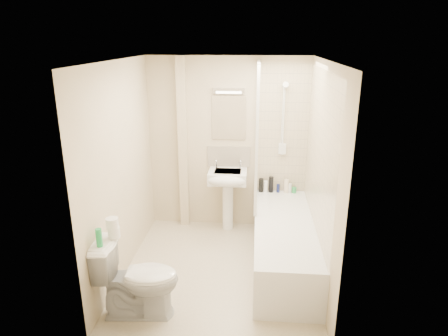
{
  "coord_description": "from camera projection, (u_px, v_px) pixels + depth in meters",
  "views": [
    {
      "loc": [
        0.39,
        -4.1,
        2.62
      ],
      "look_at": [
        0.03,
        0.2,
        1.2
      ],
      "focal_mm": 32.0,
      "sensor_mm": 36.0,
      "label": 1
    }
  ],
  "objects": [
    {
      "name": "bottle_white_a",
      "position": [
        266.0,
        186.0,
        5.59
      ],
      "size": [
        0.06,
        0.06,
        0.16
      ],
      "primitive_type": "cylinder",
      "color": "white",
      "rests_on": "bathtub"
    },
    {
      "name": "mirror",
      "position": [
        229.0,
        118.0,
        5.41
      ],
      "size": [
        0.46,
        0.01,
        0.6
      ],
      "primitive_type": "cube",
      "color": "white",
      "rests_on": "wall_back"
    },
    {
      "name": "toilet_roll_upper",
      "position": [
        112.0,
        223.0,
        3.77
      ],
      "size": [
        0.12,
        0.12,
        0.1
      ],
      "primitive_type": "cylinder",
      "color": "white",
      "rests_on": "toilet_roll_lower"
    },
    {
      "name": "bathtub",
      "position": [
        284.0,
        243.0,
        4.76
      ],
      "size": [
        0.7,
        2.1,
        0.55
      ],
      "color": "white",
      "rests_on": "ground"
    },
    {
      "name": "splashback",
      "position": [
        229.0,
        157.0,
        5.59
      ],
      "size": [
        0.6,
        0.02,
        0.3
      ],
      "primitive_type": "cube",
      "color": "beige",
      "rests_on": "wall_back"
    },
    {
      "name": "shower_screen",
      "position": [
        257.0,
        135.0,
        5.01
      ],
      "size": [
        0.04,
        0.92,
        1.8
      ],
      "color": "white",
      "rests_on": "bathtub"
    },
    {
      "name": "bottle_green",
      "position": [
        294.0,
        190.0,
        5.58
      ],
      "size": [
        0.06,
        0.06,
        0.08
      ],
      "primitive_type": "cylinder",
      "color": "green",
      "rests_on": "bathtub"
    },
    {
      "name": "tile_back",
      "position": [
        283.0,
        130.0,
        5.4
      ],
      "size": [
        0.7,
        0.01,
        1.75
      ],
      "primitive_type": "cube",
      "color": "beige",
      "rests_on": "wall_back"
    },
    {
      "name": "pedestal_sink",
      "position": [
        228.0,
        184.0,
        5.47
      ],
      "size": [
        0.52,
        0.48,
        1.0
      ],
      "color": "white",
      "rests_on": "ground"
    },
    {
      "name": "floor",
      "position": [
        220.0,
        269.0,
        4.73
      ],
      "size": [
        2.5,
        2.5,
        0.0
      ],
      "primitive_type": "plane",
      "color": "beige",
      "rests_on": "ground"
    },
    {
      "name": "toilet_roll_lower",
      "position": [
        114.0,
        232.0,
        3.8
      ],
      "size": [
        0.12,
        0.12,
        0.11
      ],
      "primitive_type": "cylinder",
      "color": "white",
      "rests_on": "toilet"
    },
    {
      "name": "tile_right",
      "position": [
        319.0,
        152.0,
        4.38
      ],
      "size": [
        0.01,
        2.1,
        1.75
      ],
      "primitive_type": "cube",
      "color": "beige",
      "rests_on": "wall_right"
    },
    {
      "name": "bottle_black_b",
      "position": [
        271.0,
        184.0,
        5.58
      ],
      "size": [
        0.06,
        0.06,
        0.22
      ],
      "primitive_type": "cylinder",
      "color": "black",
      "rests_on": "bathtub"
    },
    {
      "name": "wall_back",
      "position": [
        228.0,
        145.0,
        5.54
      ],
      "size": [
        2.2,
        0.02,
        2.4
      ],
      "primitive_type": "cube",
      "color": "beige",
      "rests_on": "ground"
    },
    {
      "name": "wall_left",
      "position": [
        121.0,
        171.0,
        4.45
      ],
      "size": [
        0.02,
        2.5,
        2.4
      ],
      "primitive_type": "cube",
      "color": "beige",
      "rests_on": "ground"
    },
    {
      "name": "green_bottle",
      "position": [
        99.0,
        238.0,
        3.63
      ],
      "size": [
        0.06,
        0.06,
        0.18
      ],
      "primitive_type": "cylinder",
      "color": "green",
      "rests_on": "toilet"
    },
    {
      "name": "bottle_white_b",
      "position": [
        290.0,
        188.0,
        5.57
      ],
      "size": [
        0.05,
        0.05,
        0.13
      ],
      "primitive_type": "cylinder",
      "color": "silver",
      "rests_on": "bathtub"
    },
    {
      "name": "bottle_cream",
      "position": [
        286.0,
        186.0,
        5.57
      ],
      "size": [
        0.07,
        0.07,
        0.19
      ],
      "primitive_type": "cylinder",
      "color": "#FBE8C2",
      "rests_on": "bathtub"
    },
    {
      "name": "bottle_black_a",
      "position": [
        261.0,
        185.0,
        5.59
      ],
      "size": [
        0.06,
        0.06,
        0.19
      ],
      "primitive_type": "cylinder",
      "color": "black",
      "rests_on": "bathtub"
    },
    {
      "name": "ceiling",
      "position": [
        219.0,
        61.0,
        3.99
      ],
      "size": [
        2.2,
        2.5,
        0.02
      ],
      "primitive_type": "cube",
      "color": "white",
      "rests_on": "wall_back"
    },
    {
      "name": "wall_right",
      "position": [
        322.0,
        177.0,
        4.27
      ],
      "size": [
        0.02,
        2.5,
        2.4
      ],
      "primitive_type": "cube",
      "color": "beige",
      "rests_on": "ground"
    },
    {
      "name": "bottle_blue",
      "position": [
        278.0,
        188.0,
        5.59
      ],
      "size": [
        0.05,
        0.05,
        0.12
      ],
      "primitive_type": "cylinder",
      "color": "navy",
      "rests_on": "bathtub"
    },
    {
      "name": "toilet",
      "position": [
        138.0,
        278.0,
        3.87
      ],
      "size": [
        0.56,
        0.85,
        0.8
      ],
      "primitive_type": "imported",
      "rotation": [
        0.0,
        0.0,
        1.65
      ],
      "color": "white",
      "rests_on": "ground"
    },
    {
      "name": "strip_light",
      "position": [
        229.0,
        91.0,
        5.28
      ],
      "size": [
        0.42,
        0.07,
        0.07
      ],
      "primitive_type": "cube",
      "color": "silver",
      "rests_on": "wall_back"
    },
    {
      "name": "shower_fixture",
      "position": [
        283.0,
        122.0,
        5.32
      ],
      "size": [
        0.1,
        0.16,
        0.99
      ],
      "color": "white",
      "rests_on": "wall_back"
    },
    {
      "name": "pipe_boxing",
      "position": [
        183.0,
        145.0,
        5.54
      ],
      "size": [
        0.12,
        0.12,
        2.4
      ],
      "primitive_type": "cube",
      "color": "beige",
      "rests_on": "ground"
    }
  ]
}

